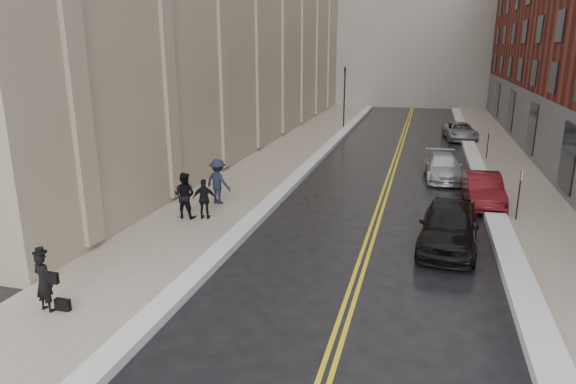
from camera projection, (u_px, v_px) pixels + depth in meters
The scene contains 18 objects.
ground at pixel (266, 287), 15.03m from camera, with size 160.00×160.00×0.00m, color black.
sidewalk_left at pixel (275, 162), 31.00m from camera, with size 4.00×64.00×0.15m, color gray.
sidewalk_right at pixel (515, 176), 27.60m from camera, with size 3.00×64.00×0.15m, color gray.
lane_stripe_a at pixel (390, 170), 29.28m from camera, with size 0.12×64.00×0.01m, color gold.
lane_stripe_b at pixel (395, 170), 29.22m from camera, with size 0.12×64.00×0.01m, color gold.
snow_ridge_left at pixel (312, 163), 30.40m from camera, with size 0.70×60.80×0.26m, color silver.
snow_ridge_right at pixel (479, 172), 28.04m from camera, with size 0.85×60.80×0.30m, color silver.
traffic_signal at pixel (344, 93), 42.69m from camera, with size 0.18×0.15×5.20m.
parking_sign_near at pixel (519, 190), 20.10m from camera, with size 0.06×0.35×2.23m.
parking_sign_far at pixel (488, 139), 31.24m from camera, with size 0.06×0.35×2.23m.
car_black at pixel (449, 226), 17.72m from camera, with size 1.92×4.77×1.63m, color black.
car_maroon at pixel (483, 189), 22.67m from camera, with size 1.48×4.24×1.40m, color #490D11.
car_silver_near at pixel (443, 167), 27.14m from camera, with size 1.83×4.50×1.31m, color #A7AAAE.
car_silver_far at pixel (460, 131), 38.58m from camera, with size 2.14×4.63×1.29m, color #929499.
pedestrian_main at pixel (44, 282), 13.17m from camera, with size 0.59×0.39×1.62m, color black.
pedestrian_a at pixel (185, 195), 20.42m from camera, with size 0.90×0.70×1.86m, color black.
pedestrian_b at pixel (218, 181), 22.27m from camera, with size 1.27×0.73×1.97m, color #1A1E2F.
pedestrian_c at pixel (205, 199), 20.31m from camera, with size 0.95×0.40×1.62m, color black.
Camera 1 is at (4.20, -13.05, 6.78)m, focal length 32.00 mm.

